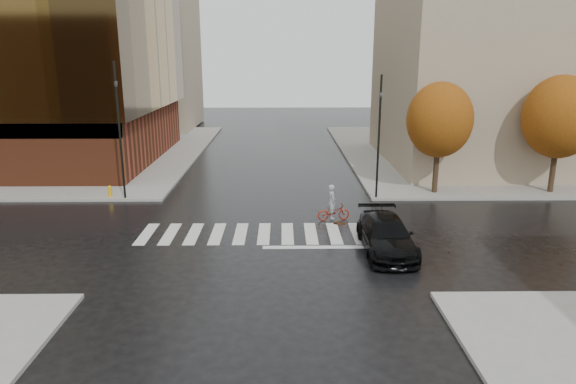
# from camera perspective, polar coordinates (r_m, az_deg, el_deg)

# --- Properties ---
(ground) EXTENTS (120.00, 120.00, 0.00)m
(ground) POSITION_cam_1_polar(r_m,az_deg,el_deg) (23.69, -2.72, -5.05)
(ground) COLOR black
(ground) RESTS_ON ground
(sidewalk_nw) EXTENTS (30.00, 30.00, 0.15)m
(sidewalk_nw) POSITION_cam_1_polar(r_m,az_deg,el_deg) (49.12, -27.16, 3.93)
(sidewalk_nw) COLOR gray
(sidewalk_nw) RESTS_ON ground
(sidewalk_ne) EXTENTS (30.00, 30.00, 0.15)m
(sidewalk_ne) POSITION_cam_1_polar(r_m,az_deg,el_deg) (48.38, 24.00, 4.14)
(sidewalk_ne) COLOR gray
(sidewalk_ne) RESTS_ON ground
(crosswalk) EXTENTS (12.00, 3.00, 0.01)m
(crosswalk) POSITION_cam_1_polar(r_m,az_deg,el_deg) (24.16, -2.68, -4.63)
(crosswalk) COLOR silver
(crosswalk) RESTS_ON ground
(building_ne_tan) EXTENTS (16.00, 16.00, 18.00)m
(building_ne_tan) POSITION_cam_1_polar(r_m,az_deg,el_deg) (42.45, 22.51, 15.31)
(building_ne_tan) COLOR gray
(building_ne_tan) RESTS_ON sidewalk_ne
(building_nw_far) EXTENTS (14.00, 12.00, 20.00)m
(building_nw_far) POSITION_cam_1_polar(r_m,az_deg,el_deg) (61.63, -17.27, 16.26)
(building_nw_far) COLOR gray
(building_nw_far) RESTS_ON sidewalk_nw
(tree_ne_a) EXTENTS (3.80, 3.80, 6.50)m
(tree_ne_a) POSITION_cam_1_polar(r_m,az_deg,el_deg) (31.24, 16.50, 7.67)
(tree_ne_a) COLOR black
(tree_ne_a) RESTS_ON sidewalk_ne
(tree_ne_b) EXTENTS (4.20, 4.20, 6.89)m
(tree_ne_b) POSITION_cam_1_polar(r_m,az_deg,el_deg) (33.94, 27.98, 7.36)
(tree_ne_b) COLOR black
(tree_ne_b) RESTS_ON sidewalk_ne
(sedan) EXTENTS (2.06, 5.03, 1.46)m
(sedan) POSITION_cam_1_polar(r_m,az_deg,el_deg) (22.18, 10.86, -4.73)
(sedan) COLOR black
(sedan) RESTS_ON ground
(cyclist) EXTENTS (1.70, 0.83, 1.85)m
(cyclist) POSITION_cam_1_polar(r_m,az_deg,el_deg) (25.98, 5.01, -1.80)
(cyclist) COLOR #9B1E0E
(cyclist) RESTS_ON ground
(traffic_light_nw) EXTENTS (0.23, 0.21, 7.66)m
(traffic_light_nw) POSITION_cam_1_polar(r_m,az_deg,el_deg) (30.15, -18.29, 7.47)
(traffic_light_nw) COLOR black
(traffic_light_nw) RESTS_ON sidewalk_nw
(traffic_light_ne) EXTENTS (0.17, 0.19, 6.93)m
(traffic_light_ne) POSITION_cam_1_polar(r_m,az_deg,el_deg) (29.34, 10.09, 6.82)
(traffic_light_ne) COLOR black
(traffic_light_ne) RESTS_ON sidewalk_ne
(fire_hydrant) EXTENTS (0.24, 0.24, 0.68)m
(fire_hydrant) POSITION_cam_1_polar(r_m,az_deg,el_deg) (31.35, -19.18, 0.14)
(fire_hydrant) COLOR #E2A40D
(fire_hydrant) RESTS_ON sidewalk_nw
(manhole) EXTENTS (0.67, 0.67, 0.01)m
(manhole) POSITION_cam_1_polar(r_m,az_deg,el_deg) (25.72, 5.73, -3.45)
(manhole) COLOR #442818
(manhole) RESTS_ON ground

